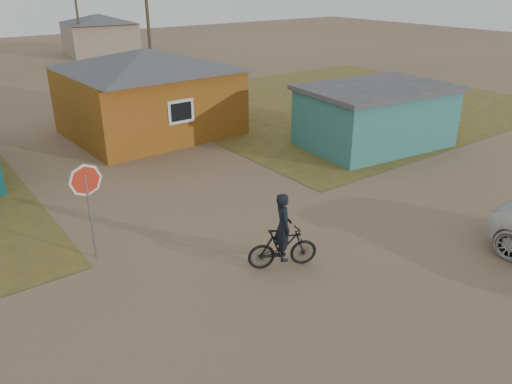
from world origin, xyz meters
The scene contains 9 objects.
ground centered at (0.00, 0.00, 0.00)m, with size 120.00×120.00×0.00m, color #81664A.
grass_ne centered at (14.00, 13.00, 0.01)m, with size 20.00×18.00×0.00m, color brown.
house_yellow centered at (2.50, 14.00, 2.00)m, with size 7.72×6.76×3.90m.
shed_turquoise centered at (9.50, 6.50, 1.31)m, with size 6.71×4.93×2.60m.
house_beige_east centered at (10.00, 40.00, 1.86)m, with size 6.95×6.05×3.60m.
utility_pole_near centered at (6.50, 22.00, 4.14)m, with size 1.40×0.20×8.00m.
utility_pole_far centered at (7.50, 38.00, 4.14)m, with size 1.40×0.20×8.00m.
stop_sign centered at (-3.73, 4.45, 1.93)m, with size 0.83×0.31×2.65m.
cyclist centered at (-0.06, 1.15, 0.74)m, with size 1.86×1.21×2.04m.
Camera 1 is at (-7.18, -7.28, 6.91)m, focal length 35.00 mm.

